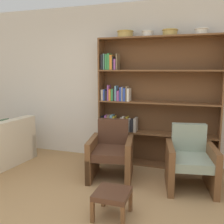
% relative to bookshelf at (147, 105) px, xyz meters
% --- Properties ---
extents(wall_back, '(12.00, 0.06, 2.75)m').
position_rel_bookshelf_xyz_m(wall_back, '(-0.26, 0.17, 0.34)').
color(wall_back, silver).
rests_on(wall_back, ground).
extents(bookshelf, '(2.00, 0.30, 2.15)m').
position_rel_bookshelf_xyz_m(bookshelf, '(0.00, 0.00, 0.00)').
color(bookshelf, brown).
rests_on(bookshelf, ground).
extents(bowl_copper, '(0.28, 0.28, 0.11)m').
position_rel_bookshelf_xyz_m(bowl_copper, '(-0.38, -0.02, 1.17)').
color(bowl_copper, tan).
rests_on(bowl_copper, bookshelf).
extents(bowl_sage, '(0.19, 0.19, 0.10)m').
position_rel_bookshelf_xyz_m(bowl_sage, '(-0.01, -0.02, 1.17)').
color(bowl_sage, silver).
rests_on(bowl_sage, bookshelf).
extents(bowl_slate, '(0.25, 0.25, 0.10)m').
position_rel_bookshelf_xyz_m(bowl_slate, '(0.34, -0.02, 1.17)').
color(bowl_slate, tan).
rests_on(bowl_slate, bookshelf).
extents(bowl_brass, '(0.20, 0.20, 0.10)m').
position_rel_bookshelf_xyz_m(bowl_brass, '(0.81, -0.02, 1.17)').
color(bowl_brass, silver).
rests_on(bowl_brass, bookshelf).
extents(armchair_leather, '(0.75, 0.78, 0.85)m').
position_rel_bookshelf_xyz_m(armchair_leather, '(-0.41, -0.70, -0.65)').
color(armchair_leather, brown).
rests_on(armchair_leather, ground).
extents(armchair_cushioned, '(0.74, 0.78, 0.85)m').
position_rel_bookshelf_xyz_m(armchair_cushioned, '(0.75, -0.70, -0.65)').
color(armchair_cushioned, brown).
rests_on(armchair_cushioned, ground).
extents(footstool, '(0.38, 0.38, 0.30)m').
position_rel_bookshelf_xyz_m(footstool, '(-0.06, -1.73, -0.79)').
color(footstool, brown).
rests_on(footstool, ground).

